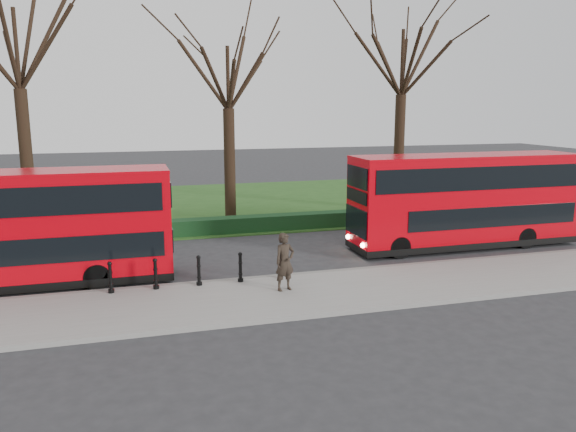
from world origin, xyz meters
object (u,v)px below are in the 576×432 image
object	(u,v)px
bollard_row	(199,271)
bus_lead	(19,230)
bus_rear	(465,201)
pedestrian	(285,262)

from	to	relation	value
bollard_row	bus_lead	distance (m)	6.25
bus_lead	bus_rear	world-z (taller)	bus_rear
bollard_row	pedestrian	bearing A→B (deg)	-25.93
bollard_row	bus_rear	bearing A→B (deg)	12.74
bus_rear	bus_lead	bearing A→B (deg)	-177.45
bus_lead	pedestrian	xyz separation A→B (m)	(8.46, -3.21, -0.90)
bus_lead	bus_rear	distance (m)	17.79
bus_lead	bollard_row	bearing A→B (deg)	-18.32
bus_lead	bus_rear	xyz separation A→B (m)	(17.78, 0.79, 0.04)
bollard_row	pedestrian	distance (m)	3.00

